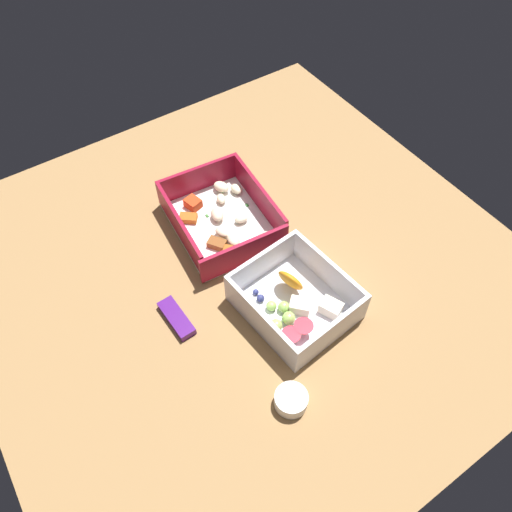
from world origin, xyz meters
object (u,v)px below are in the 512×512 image
(pasta_container, at_px, (222,218))
(candy_bar, at_px, (176,318))
(fruit_bowl, at_px, (295,303))
(paper_cup_liner, at_px, (291,400))

(pasta_container, xyz_separation_m, candy_bar, (-0.12, 0.15, -0.01))
(pasta_container, distance_m, candy_bar, 0.19)
(fruit_bowl, height_order, candy_bar, fruit_bowl)
(paper_cup_liner, bearing_deg, pasta_container, -15.52)
(pasta_container, distance_m, fruit_bowl, 0.20)
(fruit_bowl, bearing_deg, candy_bar, 61.91)
(candy_bar, xyz_separation_m, paper_cup_liner, (-0.19, -0.06, 0.00))
(paper_cup_liner, bearing_deg, candy_bar, 18.54)
(pasta_container, relative_size, candy_bar, 2.79)
(pasta_container, bearing_deg, paper_cup_liner, 169.89)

